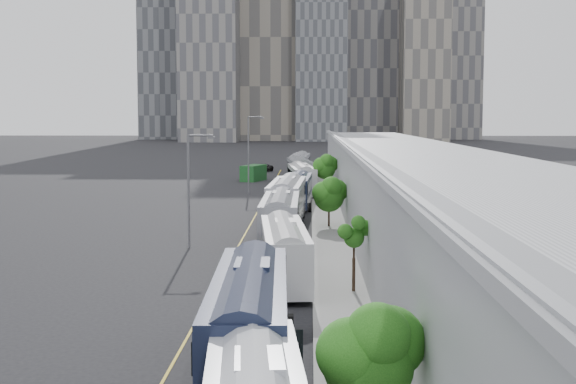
{
  "coord_description": "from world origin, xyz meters",
  "views": [
    {
      "loc": [
        3.87,
        -10.13,
        9.62
      ],
      "look_at": [
        1.89,
        60.21,
        3.0
      ],
      "focal_mm": 50.0,
      "sensor_mm": 36.0,
      "label": 1
    }
  ],
  "objects_px": {
    "bus_2": "(284,258)",
    "bus_3": "(281,223)",
    "bus_1": "(250,330)",
    "bus_7": "(300,173)",
    "shipping_container": "(253,173)",
    "suv": "(262,168)",
    "bus_6": "(302,182)",
    "street_lamp_near": "(191,182)",
    "bus_4": "(287,204)",
    "bus_8": "(300,167)",
    "bus_5": "(298,193)",
    "street_lamp_far": "(250,149)"
  },
  "relations": [
    {
      "from": "bus_8",
      "to": "bus_4",
      "type": "bearing_deg",
      "value": -88.04
    },
    {
      "from": "bus_5",
      "to": "shipping_container",
      "type": "bearing_deg",
      "value": 104.22
    },
    {
      "from": "bus_2",
      "to": "bus_4",
      "type": "height_order",
      "value": "bus_4"
    },
    {
      "from": "bus_1",
      "to": "street_lamp_near",
      "type": "height_order",
      "value": "street_lamp_near"
    },
    {
      "from": "bus_3",
      "to": "bus_8",
      "type": "bearing_deg",
      "value": 89.35
    },
    {
      "from": "bus_4",
      "to": "street_lamp_far",
      "type": "xyz_separation_m",
      "value": [
        -5.46,
        27.64,
        3.82
      ]
    },
    {
      "from": "suv",
      "to": "bus_6",
      "type": "bearing_deg",
      "value": -56.33
    },
    {
      "from": "bus_5",
      "to": "bus_6",
      "type": "relative_size",
      "value": 0.93
    },
    {
      "from": "bus_5",
      "to": "bus_6",
      "type": "xyz_separation_m",
      "value": [
        0.18,
        13.44,
        0.11
      ]
    },
    {
      "from": "bus_1",
      "to": "bus_8",
      "type": "bearing_deg",
      "value": 87.62
    },
    {
      "from": "bus_4",
      "to": "suv",
      "type": "height_order",
      "value": "bus_4"
    },
    {
      "from": "shipping_container",
      "to": "bus_1",
      "type": "bearing_deg",
      "value": -68.79
    },
    {
      "from": "bus_4",
      "to": "shipping_container",
      "type": "relative_size",
      "value": 2.52
    },
    {
      "from": "bus_4",
      "to": "bus_1",
      "type": "bearing_deg",
      "value": -88.02
    },
    {
      "from": "bus_3",
      "to": "bus_6",
      "type": "xyz_separation_m",
      "value": [
        1.14,
        38.9,
        -0.03
      ]
    },
    {
      "from": "bus_1",
      "to": "bus_7",
      "type": "relative_size",
      "value": 1.03
    },
    {
      "from": "bus_5",
      "to": "street_lamp_near",
      "type": "bearing_deg",
      "value": -103.01
    },
    {
      "from": "bus_7",
      "to": "street_lamp_near",
      "type": "xyz_separation_m",
      "value": [
        -7.16,
        -55.5,
        3.24
      ]
    },
    {
      "from": "bus_5",
      "to": "street_lamp_near",
      "type": "height_order",
      "value": "street_lamp_near"
    },
    {
      "from": "bus_8",
      "to": "shipping_container",
      "type": "bearing_deg",
      "value": -131.36
    },
    {
      "from": "bus_3",
      "to": "bus_4",
      "type": "bearing_deg",
      "value": 89.3
    },
    {
      "from": "bus_4",
      "to": "street_lamp_near",
      "type": "height_order",
      "value": "street_lamp_near"
    },
    {
      "from": "bus_3",
      "to": "bus_7",
      "type": "xyz_separation_m",
      "value": [
        0.68,
        54.02,
        -0.03
      ]
    },
    {
      "from": "bus_5",
      "to": "bus_7",
      "type": "distance_m",
      "value": 28.56
    },
    {
      "from": "bus_7",
      "to": "shipping_container",
      "type": "relative_size",
      "value": 2.38
    },
    {
      "from": "shipping_container",
      "to": "street_lamp_near",
      "type": "bearing_deg",
      "value": -72.9
    },
    {
      "from": "bus_1",
      "to": "bus_8",
      "type": "height_order",
      "value": "bus_1"
    },
    {
      "from": "shipping_container",
      "to": "suv",
      "type": "height_order",
      "value": "shipping_container"
    },
    {
      "from": "bus_2",
      "to": "bus_3",
      "type": "distance_m",
      "value": 13.99
    },
    {
      "from": "bus_5",
      "to": "shipping_container",
      "type": "height_order",
      "value": "bus_5"
    },
    {
      "from": "street_lamp_far",
      "to": "bus_5",
      "type": "bearing_deg",
      "value": -66.9
    },
    {
      "from": "bus_2",
      "to": "bus_6",
      "type": "distance_m",
      "value": 52.87
    },
    {
      "from": "bus_6",
      "to": "street_lamp_near",
      "type": "height_order",
      "value": "street_lamp_near"
    },
    {
      "from": "street_lamp_near",
      "to": "suv",
      "type": "xyz_separation_m",
      "value": [
        0.24,
        81.59,
        -4.17
      ]
    },
    {
      "from": "bus_2",
      "to": "bus_7",
      "type": "bearing_deg",
      "value": 85.41
    },
    {
      "from": "bus_7",
      "to": "street_lamp_far",
      "type": "xyz_separation_m",
      "value": [
        -6.03,
        -13.8,
        3.93
      ]
    },
    {
      "from": "bus_1",
      "to": "bus_2",
      "type": "relative_size",
      "value": 1.12
    },
    {
      "from": "shipping_container",
      "to": "suv",
      "type": "bearing_deg",
      "value": 106.86
    },
    {
      "from": "bus_7",
      "to": "bus_8",
      "type": "bearing_deg",
      "value": 84.49
    },
    {
      "from": "bus_3",
      "to": "street_lamp_near",
      "type": "bearing_deg",
      "value": -167.28
    },
    {
      "from": "street_lamp_far",
      "to": "bus_3",
      "type": "bearing_deg",
      "value": -82.43
    },
    {
      "from": "bus_3",
      "to": "street_lamp_far",
      "type": "relative_size",
      "value": 1.38
    },
    {
      "from": "bus_7",
      "to": "bus_8",
      "type": "xyz_separation_m",
      "value": [
        -0.11,
        13.65,
        0.03
      ]
    },
    {
      "from": "bus_5",
      "to": "bus_8",
      "type": "bearing_deg",
      "value": 92.93
    },
    {
      "from": "bus_4",
      "to": "bus_5",
      "type": "bearing_deg",
      "value": 88.44
    },
    {
      "from": "bus_2",
      "to": "bus_6",
      "type": "relative_size",
      "value": 0.92
    },
    {
      "from": "bus_2",
      "to": "bus_8",
      "type": "height_order",
      "value": "bus_8"
    },
    {
      "from": "suv",
      "to": "bus_7",
      "type": "bearing_deg",
      "value": -51.63
    },
    {
      "from": "bus_5",
      "to": "street_lamp_near",
      "type": "relative_size",
      "value": 1.47
    },
    {
      "from": "bus_2",
      "to": "street_lamp_near",
      "type": "xyz_separation_m",
      "value": [
        -7.23,
        12.49,
        3.37
      ]
    }
  ]
}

